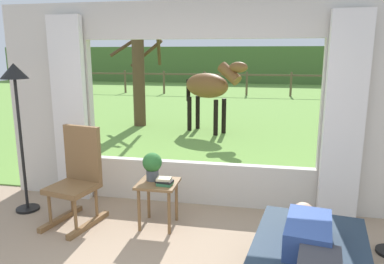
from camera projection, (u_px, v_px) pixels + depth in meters
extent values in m
cube|color=beige|center=(52.00, 103.00, 4.93)|extent=(1.15, 0.12, 2.55)
cube|color=beige|center=(373.00, 112.00, 4.16)|extent=(1.15, 0.12, 2.55)
cube|color=beige|center=(199.00, 183.00, 4.76)|extent=(2.90, 0.12, 0.55)
cube|color=beige|center=(199.00, 19.00, 4.32)|extent=(2.90, 0.12, 0.45)
cube|color=silver|center=(70.00, 110.00, 4.75)|extent=(0.44, 0.10, 2.40)
cube|color=silver|center=(344.00, 119.00, 4.11)|extent=(0.44, 0.10, 2.40)
cube|color=olive|center=(244.00, 100.00, 15.27)|extent=(36.00, 21.68, 0.02)
cube|color=#496A32|center=(253.00, 65.00, 24.45)|extent=(36.00, 2.00, 2.40)
cube|color=#334C8C|center=(308.00, 234.00, 2.87)|extent=(0.43, 0.65, 0.22)
sphere|color=tan|center=(303.00, 213.00, 3.24)|extent=(0.20, 0.20, 0.20)
cube|color=brown|center=(72.00, 188.00, 4.10)|extent=(0.57, 0.57, 0.06)
cube|color=brown|center=(83.00, 154.00, 4.22)|extent=(0.48, 0.16, 0.68)
cube|color=brown|center=(61.00, 219.00, 4.27)|extent=(0.20, 0.68, 0.06)
cube|color=brown|center=(89.00, 225.00, 4.11)|extent=(0.20, 0.68, 0.06)
cylinder|color=brown|center=(50.00, 208.00, 4.05)|extent=(0.04, 0.04, 0.38)
cylinder|color=brown|center=(75.00, 214.00, 3.92)|extent=(0.04, 0.04, 0.38)
cylinder|color=brown|center=(72.00, 197.00, 4.38)|extent=(0.04, 0.04, 0.38)
cylinder|color=brown|center=(96.00, 202.00, 4.24)|extent=(0.04, 0.04, 0.38)
cube|color=brown|center=(158.00, 184.00, 4.06)|extent=(0.44, 0.44, 0.03)
cylinder|color=brown|center=(139.00, 210.00, 3.98)|extent=(0.04, 0.04, 0.49)
cylinder|color=brown|center=(169.00, 213.00, 3.92)|extent=(0.04, 0.04, 0.49)
cylinder|color=brown|center=(149.00, 198.00, 4.31)|extent=(0.04, 0.04, 0.49)
cylinder|color=brown|center=(176.00, 201.00, 4.25)|extent=(0.04, 0.04, 0.49)
cylinder|color=#4C5156|center=(152.00, 175.00, 4.12)|extent=(0.14, 0.14, 0.12)
sphere|color=#2D6B2D|center=(152.00, 162.00, 4.09)|extent=(0.22, 0.22, 0.22)
cube|color=#337247|center=(165.00, 183.00, 3.98)|extent=(0.17, 0.15, 0.03)
cube|color=black|center=(165.00, 181.00, 3.97)|extent=(0.19, 0.15, 0.02)
cube|color=beige|center=(164.00, 179.00, 3.97)|extent=(0.16, 0.12, 0.03)
cylinder|color=black|center=(28.00, 209.00, 4.58)|extent=(0.28, 0.28, 0.03)
cylinder|color=black|center=(22.00, 147.00, 4.41)|extent=(0.04, 0.04, 1.64)
cone|color=black|center=(14.00, 71.00, 4.22)|extent=(0.32, 0.32, 0.18)
ellipsoid|color=brown|center=(207.00, 86.00, 8.84)|extent=(1.35, 1.11, 0.60)
cylinder|color=brown|center=(230.00, 74.00, 8.34)|extent=(0.65, 0.53, 0.53)
ellipsoid|color=brown|center=(238.00, 67.00, 8.15)|extent=(0.52, 0.42, 0.24)
cube|color=black|center=(227.00, 72.00, 8.38)|extent=(0.41, 0.29, 0.32)
cylinder|color=black|center=(188.00, 90.00, 9.27)|extent=(0.14, 0.14, 0.55)
cylinder|color=black|center=(224.00, 116.00, 8.84)|extent=(0.11, 0.11, 0.85)
cylinder|color=black|center=(216.00, 118.00, 8.61)|extent=(0.11, 0.11, 0.85)
cylinder|color=black|center=(198.00, 112.00, 9.39)|extent=(0.11, 0.11, 0.85)
cylinder|color=black|center=(189.00, 114.00, 9.15)|extent=(0.11, 0.11, 0.85)
cylinder|color=#4C3823|center=(139.00, 81.00, 9.64)|extent=(0.32, 0.32, 2.42)
cylinder|color=#47331E|center=(134.00, 40.00, 9.93)|extent=(1.24, 0.73, 0.92)
cylinder|color=#47331E|center=(158.00, 45.00, 9.47)|extent=(0.38, 1.21, 1.07)
cylinder|color=#47331E|center=(146.00, 54.00, 9.86)|extent=(1.01, 0.32, 0.74)
cylinder|color=brown|center=(88.00, 81.00, 18.45)|extent=(0.10, 0.10, 1.10)
cylinder|color=brown|center=(125.00, 82.00, 18.07)|extent=(0.10, 0.10, 1.10)
cylinder|color=brown|center=(164.00, 82.00, 17.70)|extent=(0.10, 0.10, 1.10)
cylinder|color=brown|center=(204.00, 83.00, 17.32)|extent=(0.10, 0.10, 1.10)
cylinder|color=brown|center=(247.00, 84.00, 16.94)|extent=(0.10, 0.10, 1.10)
cylinder|color=brown|center=(291.00, 84.00, 16.56)|extent=(0.10, 0.10, 1.10)
cylinder|color=brown|center=(337.00, 85.00, 16.18)|extent=(0.10, 0.10, 1.10)
cube|color=brown|center=(247.00, 75.00, 16.86)|extent=(16.00, 0.06, 0.08)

